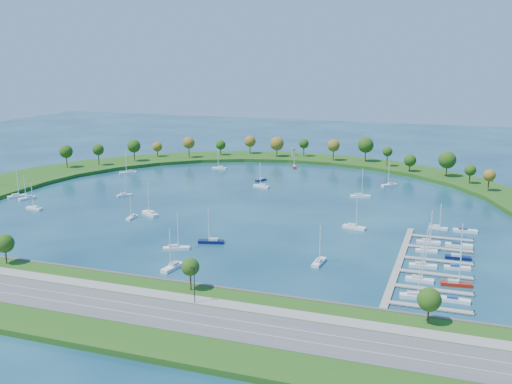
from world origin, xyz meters
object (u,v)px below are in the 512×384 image
(moored_boat_2, at_px, (354,226))
(moored_boat_18, at_px, (34,207))
(docked_boat_6, at_px, (426,250))
(docked_boat_11, at_px, (465,231))
(moored_boat_12, at_px, (172,266))
(moored_boat_14, at_px, (360,196))
(moored_boat_8, at_px, (176,247))
(moored_boat_5, at_px, (124,194))
(docked_boat_1, at_px, (455,300))
(moored_boat_4, at_px, (294,166))
(moored_boat_6, at_px, (262,186))
(docked_boat_8, at_px, (428,241))
(moored_boat_15, at_px, (319,261))
(moored_boat_10, at_px, (128,172))
(docked_boat_0, at_px, (416,295))
(docked_boat_5, at_px, (457,268))
(docked_boat_2, at_px, (419,279))
(moored_boat_13, at_px, (211,241))
(harbor_tower, at_px, (293,152))
(moored_boat_7, at_px, (150,213))
(moored_boat_3, at_px, (390,184))
(moored_boat_16, at_px, (27,197))
(docked_boat_3, at_px, (456,283))
(moored_boat_11, at_px, (261,179))
(docked_boat_10, at_px, (438,227))
(moored_boat_1, at_px, (17,196))
(docked_boat_4, at_px, (423,265))
(dock_system, at_px, (422,266))
(moored_boat_9, at_px, (132,216))

(moored_boat_2, xyz_separation_m, moored_boat_18, (-138.44, -17.53, -0.06))
(docked_boat_6, distance_m, docked_boat_11, 31.87)
(moored_boat_12, bearing_deg, moored_boat_14, 169.97)
(moored_boat_12, bearing_deg, moored_boat_8, -147.71)
(moored_boat_5, height_order, docked_boat_1, moored_boat_5)
(moored_boat_4, bearing_deg, moored_boat_5, 126.59)
(moored_boat_6, relative_size, docked_boat_8, 1.03)
(moored_boat_5, bearing_deg, moored_boat_15, -78.46)
(moored_boat_8, bearing_deg, moored_boat_6, 65.24)
(moored_boat_10, xyz_separation_m, docked_boat_6, (170.68, -85.86, -0.10))
(docked_boat_0, height_order, docked_boat_5, docked_boat_0)
(docked_boat_1, height_order, docked_boat_2, docked_boat_2)
(moored_boat_13, xyz_separation_m, docked_boat_11, (86.58, 45.06, -0.28))
(moored_boat_5, distance_m, docked_boat_8, 145.64)
(harbor_tower, xyz_separation_m, docked_boat_0, (95.64, -208.55, -3.46))
(moored_boat_13, height_order, docked_boat_6, moored_boat_13)
(moored_boat_18, distance_m, docked_boat_8, 167.30)
(docked_boat_1, bearing_deg, moored_boat_6, 131.47)
(moored_boat_6, bearing_deg, moored_boat_10, 6.96)
(moored_boat_7, bearing_deg, moored_boat_18, 40.59)
(docked_boat_2, bearing_deg, moored_boat_12, -166.51)
(moored_boat_3, height_order, moored_boat_13, moored_boat_13)
(moored_boat_16, height_order, docked_boat_11, moored_boat_16)
(moored_boat_14, relative_size, docked_boat_3, 1.06)
(docked_boat_3, relative_size, docked_boat_6, 1.22)
(moored_boat_4, distance_m, moored_boat_10, 98.10)
(moored_boat_3, height_order, moored_boat_11, moored_boat_3)
(moored_boat_6, bearing_deg, moored_boat_13, 110.25)
(moored_boat_3, height_order, docked_boat_10, moored_boat_3)
(moored_boat_11, bearing_deg, moored_boat_1, -25.47)
(moored_boat_12, bearing_deg, moored_boat_6, -165.68)
(docked_boat_3, relative_size, docked_boat_4, 1.03)
(moored_boat_1, distance_m, docked_boat_3, 205.96)
(moored_boat_6, bearing_deg, moored_boat_1, 42.61)
(docked_boat_0, bearing_deg, moored_boat_13, 151.34)
(moored_boat_4, bearing_deg, moored_boat_6, 155.69)
(moored_boat_5, height_order, moored_boat_18, moored_boat_18)
(moored_boat_6, xyz_separation_m, moored_boat_16, (-95.96, -61.19, -0.04))
(moored_boat_3, height_order, docked_boat_1, moored_boat_3)
(moored_boat_8, relative_size, moored_boat_18, 1.15)
(moored_boat_8, relative_size, docked_boat_8, 1.09)
(docked_boat_10, bearing_deg, moored_boat_8, -141.56)
(harbor_tower, bearing_deg, moored_boat_8, -86.20)
(moored_boat_2, distance_m, moored_boat_11, 96.90)
(dock_system, distance_m, docked_boat_5, 10.74)
(moored_boat_15, xyz_separation_m, docked_boat_2, (32.24, -4.89, -0.02))
(moored_boat_9, relative_size, moored_boat_15, 0.80)
(moored_boat_11, height_order, docked_boat_3, docked_boat_3)
(moored_boat_1, height_order, moored_boat_4, moored_boat_1)
(dock_system, height_order, moored_boat_5, moored_boat_5)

